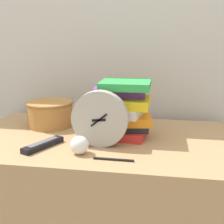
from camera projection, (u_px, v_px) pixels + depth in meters
wall_back at (116, 29)px, 1.52m from camera, size 6.00×0.04×2.40m
desk at (101, 222)px, 1.35m from camera, size 1.08×0.63×0.78m
desk_clock at (100, 119)px, 1.13m from camera, size 0.21×0.04×0.21m
book_stack at (122, 109)px, 1.25m from camera, size 0.26×0.20×0.23m
basket at (50, 113)px, 1.40m from camera, size 0.21×0.21×0.11m
tv_remote at (43, 145)px, 1.14m from camera, size 0.11×0.18×0.02m
crumpled_paper_ball at (79, 145)px, 1.07m from camera, size 0.06×0.06×0.06m
pen at (113, 159)px, 1.02m from camera, size 0.14×0.01×0.01m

